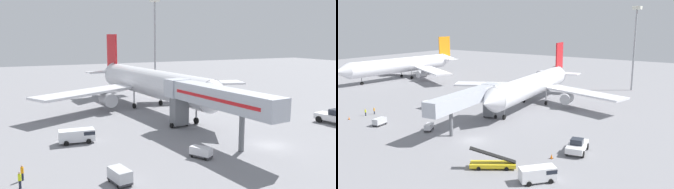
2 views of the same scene
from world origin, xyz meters
TOP-DOWN VIEW (x-y plane):
  - ground_plane at (0.00, 0.00)m, footprint 300.00×300.00m
  - airplane_at_gate at (-5.06, 30.66)m, footprint 47.00×49.38m
  - jet_bridge at (-5.75, 6.10)m, footprint 5.76×22.72m
  - pushback_tug at (17.85, 5.07)m, footprint 3.93×6.29m
  - service_van_mid_center at (-23.09, 12.12)m, footprint 4.89×2.58m
  - baggage_cart_near_left at (-22.01, -3.58)m, footprint 1.97×2.98m
  - baggage_cart_far_left at (-10.92, -0.38)m, footprint 2.37×2.89m
  - ground_crew_worker_foreground at (-30.71, 1.34)m, footprint 0.36×0.36m
  - ground_crew_worker_midground at (-31.03, -0.70)m, footprint 0.37×0.37m
  - apron_light_mast at (10.53, 64.61)m, footprint 2.40×2.40m

SIDE VIEW (x-z plane):
  - ground_plane at x=0.00m, z-range 0.00..0.00m
  - baggage_cart_far_left at x=-10.92m, z-range 0.08..1.43m
  - ground_crew_worker_foreground at x=-30.71m, z-range 0.05..1.65m
  - baggage_cart_near_left at x=-22.01m, z-range 0.08..1.62m
  - ground_crew_worker_midground at x=-31.03m, z-range 0.05..1.74m
  - service_van_mid_center at x=-23.09m, z-range 0.15..2.00m
  - pushback_tug at x=17.85m, z-range -0.08..2.35m
  - airplane_at_gate at x=-5.06m, z-range -2.29..12.60m
  - jet_bridge at x=-5.75m, z-range 2.03..9.71m
  - apron_light_mast at x=10.53m, z-range 4.97..30.50m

